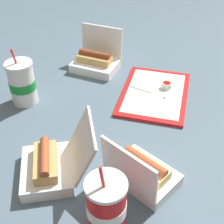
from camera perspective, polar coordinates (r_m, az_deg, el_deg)
name	(u,v)px	position (r m, az deg, el deg)	size (l,w,h in m)	color
ground_plane	(116,124)	(1.13, 0.77, -2.28)	(3.20, 3.20, 0.00)	#4C6070
food_tray	(155,94)	(1.28, 7.79, 3.37)	(0.39, 0.30, 0.01)	red
ketchup_cup	(167,85)	(1.31, 9.95, 4.88)	(0.04, 0.04, 0.02)	white
napkin_stack	(146,84)	(1.33, 6.16, 5.14)	(0.10, 0.10, 0.00)	white
plastic_fork	(171,91)	(1.29, 10.73, 3.73)	(0.11, 0.01, 0.01)	white
clamshell_hotdog_corner	(96,61)	(1.44, -2.96, 9.30)	(0.20, 0.23, 0.18)	white
clamshell_hotdog_left	(142,172)	(0.91, 5.56, -10.93)	(0.23, 0.24, 0.17)	white
clamshell_hotdog_front	(51,165)	(0.95, -11.07, -9.48)	(0.25, 0.27, 0.17)	white
soda_cup_left	(22,83)	(1.24, -16.11, 5.12)	(0.10, 0.10, 0.23)	white
soda_cup_right	(106,207)	(0.78, -1.04, -16.89)	(0.10, 0.10, 0.23)	red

